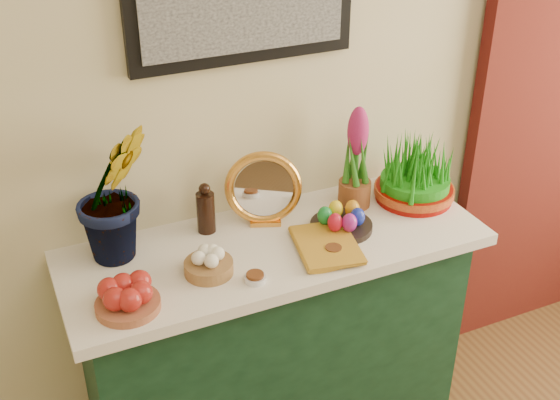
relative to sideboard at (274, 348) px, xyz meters
The scene contains 13 objects.
sideboard is the anchor object (origin of this frame).
tablecloth 0.45m from the sideboard, ahead, with size 1.40×0.55×0.04m, color silver.
hyacinth_green 0.90m from the sideboard, 164.97° to the left, with size 0.30×0.25×0.59m, color #2B731B.
apple_bowl 0.74m from the sideboard, 163.52° to the right, with size 0.25×0.25×0.09m.
garlic_basket 0.57m from the sideboard, 161.69° to the right, with size 0.20×0.20×0.08m.
vinegar_cruet 0.59m from the sideboard, 140.48° to the left, with size 0.06×0.06×0.18m.
mirror 0.60m from the sideboard, 81.88° to the left, with size 0.27×0.15×0.26m.
book 0.49m from the sideboard, 68.69° to the right, with size 0.17×0.26×0.03m, color #B27F1F.
spice_dish_left 0.53m from the sideboard, 127.99° to the right, with size 0.07×0.07×0.03m.
spice_dish_right 0.52m from the sideboard, 46.94° to the right, with size 0.07×0.07×0.03m.
egg_plate 0.55m from the sideboard, ahead, with size 0.23×0.23×0.09m.
hyacinth_pink 0.73m from the sideboard, 15.32° to the left, with size 0.12×0.12×0.38m.
wheatgrass_sabzeh 0.81m from the sideboard, ahead, with size 0.29×0.29×0.23m.
Camera 1 is at (-0.92, 0.23, 2.15)m, focal length 45.00 mm.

